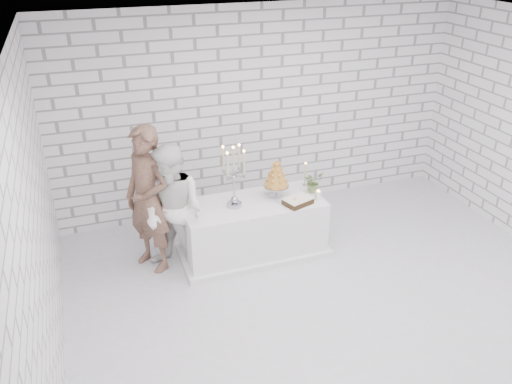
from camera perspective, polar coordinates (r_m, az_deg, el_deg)
name	(u,v)px	position (r m, az deg, el deg)	size (l,w,h in m)	color
ground	(333,296)	(6.35, 8.38, -11.10)	(6.00, 5.00, 0.01)	silver
ceiling	(355,33)	(5.12, 10.67, 16.55)	(6.00, 5.00, 0.01)	white
wall_back	(261,111)	(7.69, 0.57, 8.78)	(6.00, 0.01, 3.00)	white
wall_left	(37,230)	(5.00, -22.65, -3.79)	(0.01, 5.00, 3.00)	white
cake_table	(253,228)	(6.86, -0.33, -3.91)	(1.80, 0.80, 0.75)	white
groom	(148,200)	(6.46, -11.61, -0.84)	(0.68, 0.45, 1.87)	brown
bride	(174,212)	(6.36, -8.89, -2.12)	(0.81, 0.63, 1.67)	white
candelabra	(234,177)	(6.41, -2.42, 1.64)	(0.33, 0.33, 0.81)	#9C9CA6
croquembouche	(276,179)	(6.71, 2.22, 1.46)	(0.33, 0.33, 0.52)	olive
chocolate_cake	(298,201)	(6.64, 4.56, -0.99)	(0.34, 0.24, 0.08)	black
pillar_candle	(318,195)	(6.76, 6.74, -0.37)	(0.08, 0.08, 0.12)	white
extra_taper	(305,175)	(7.07, 5.35, 1.87)	(0.06, 0.06, 0.32)	#BEB18E
flowers	(313,182)	(6.93, 6.22, 1.09)	(0.25, 0.22, 0.28)	#46713D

